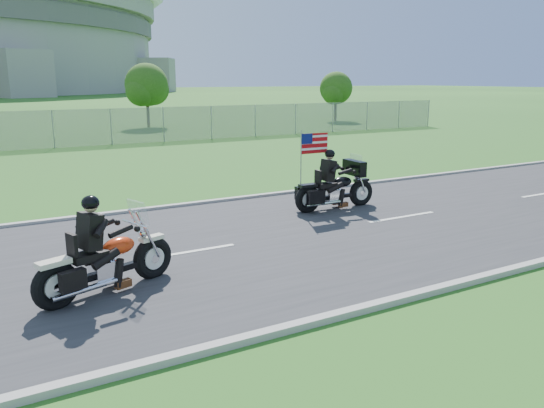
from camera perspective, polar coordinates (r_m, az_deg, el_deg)
ground at (r=12.11m, az=-0.31°, el=-3.95°), size 420.00×420.00×0.00m
road at (r=12.10m, az=-0.31°, el=-3.86°), size 120.00×8.00×0.04m
curb_north at (r=15.65m, az=-7.48°, el=0.11°), size 120.00×0.18×0.12m
curb_south at (r=8.98m, az=12.46°, el=-10.28°), size 120.00×0.18×0.12m
tree_fence_near at (r=41.82m, az=-13.30°, el=12.14°), size 3.52×3.28×4.75m
tree_fence_far at (r=47.11m, az=6.91°, el=12.09°), size 3.08×2.87×4.20m
motorcycle_lead at (r=9.45m, az=-17.55°, el=-6.09°), size 2.56×1.20×1.78m
motorcycle_follow at (r=14.89m, az=6.79°, el=1.59°), size 2.58×0.85×2.15m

